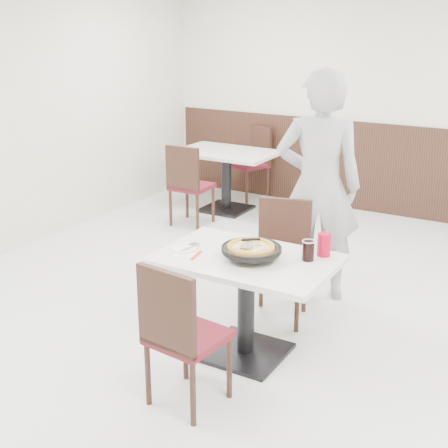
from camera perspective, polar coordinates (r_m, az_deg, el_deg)
The scene contains 19 objects.
floor at distance 4.90m, azimuth 3.03°, elevation -9.71°, with size 7.00×7.00×0.00m, color beige.
wall_back at distance 7.66m, azimuth 15.59°, elevation 10.98°, with size 6.00×0.04×2.80m, color silver.
wainscot_back at distance 7.79m, azimuth 15.02°, elevation 4.77°, with size 5.90×0.03×1.10m, color black.
main_table at distance 4.41m, azimuth 2.03°, elevation -7.56°, with size 1.20×0.80×0.75m, color silver, non-canonical shape.
chair_near at distance 3.86m, azimuth -3.29°, elevation -9.94°, with size 0.42×0.42×0.95m, color black, non-canonical shape.
chair_far at distance 4.90m, azimuth 5.07°, elevation -3.62°, with size 0.42×0.42×0.95m, color black, non-canonical shape.
trivet at distance 4.22m, azimuth 2.35°, elevation -2.95°, with size 0.13×0.13×0.04m, color black.
pizza_pan at distance 4.21m, azimuth 2.52°, elevation -2.68°, with size 0.31×0.31×0.01m, color black.
pizza at distance 4.23m, azimuth 2.47°, elevation -2.33°, with size 0.33×0.33×0.02m, color gold.
pizza_server at distance 4.20m, azimuth 2.08°, elevation -2.01°, with size 0.07×0.09×0.00m, color silver.
napkin at distance 4.32m, azimuth -3.37°, elevation -2.69°, with size 0.17×0.17×0.00m, color white.
side_plate at distance 4.38m, azimuth -3.63°, elevation -2.29°, with size 0.17×0.17×0.01m, color white.
fork at distance 4.38m, azimuth -3.15°, elevation -2.19°, with size 0.02×0.18×0.00m, color silver.
cola_glass at distance 4.22m, azimuth 7.71°, elevation -2.47°, with size 0.08×0.08×0.13m, color black.
red_cup at distance 4.31m, azimuth 9.13°, elevation -1.87°, with size 0.09×0.09×0.16m, color #A90523.
diner_person at distance 5.21m, azimuth 8.63°, elevation 3.37°, with size 0.71×0.46×1.94m, color #ACABB0.
bg_table_left at distance 7.73m, azimuth 0.21°, elevation 3.97°, with size 1.20×0.80×0.75m, color silver, non-canonical shape.
bg_chair_left_near at distance 7.18m, azimuth -2.97°, elevation 3.63°, with size 0.42×0.42×0.95m, color black, non-canonical shape.
bg_chair_left_far at distance 8.24m, azimuth 2.29°, elevation 5.58°, with size 0.42×0.42×0.95m, color black, non-canonical shape.
Camera 1 is at (1.95, -3.85, 2.31)m, focal length 50.00 mm.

